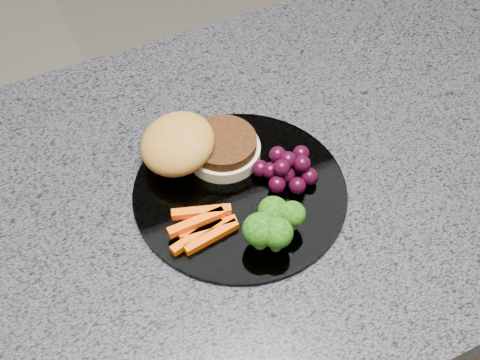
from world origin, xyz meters
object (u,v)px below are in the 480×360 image
plate (240,192)px  grape_bunch (287,168)px  island_cabinet (272,334)px  burger (194,148)px

plate → grape_bunch: grape_bunch is taller
island_cabinet → burger: bearing=151.4°
burger → grape_bunch: bearing=-37.7°
burger → plate: bearing=-65.5°
burger → grape_bunch: size_ratio=1.93×
plate → burger: burger is taller
island_cabinet → plate: plate is taller
burger → grape_bunch: (0.09, -0.07, -0.01)m
plate → burger: 0.08m
plate → grape_bunch: size_ratio=3.35×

